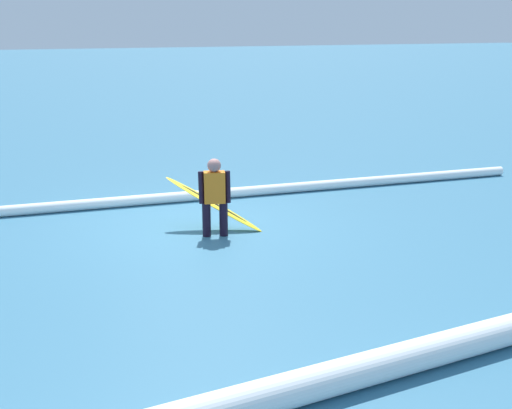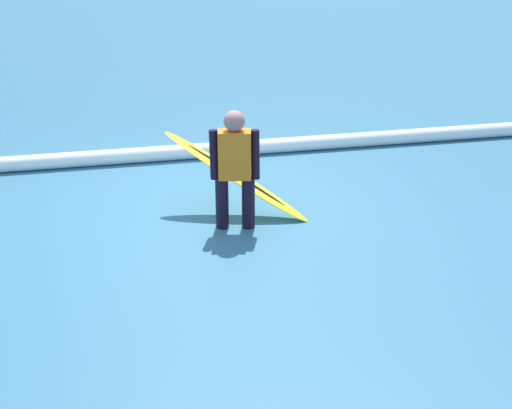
# 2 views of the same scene
# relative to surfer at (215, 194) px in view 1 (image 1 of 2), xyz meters

# --- Properties ---
(ground_plane) EXTENTS (166.65, 166.65, 0.00)m
(ground_plane) POSITION_rel_surfer_xyz_m (0.16, -0.64, -0.72)
(ground_plane) COLOR teal
(surfer) EXTENTS (0.50, 0.28, 1.30)m
(surfer) POSITION_rel_surfer_xyz_m (0.00, 0.00, 0.00)
(surfer) COLOR black
(surfer) RESTS_ON ground_plane
(surfboard) EXTENTS (1.54, 1.20, 0.90)m
(surfboard) POSITION_rel_surfer_xyz_m (-0.11, -0.39, -0.29)
(surfboard) COLOR yellow
(surfboard) RESTS_ON ground_plane
(wave_crest_foreground) EXTENTS (17.45, 1.44, 0.20)m
(wave_crest_foreground) POSITION_rel_surfer_xyz_m (1.17, -2.36, -0.62)
(wave_crest_foreground) COLOR white
(wave_crest_foreground) RESTS_ON ground_plane
(wave_crest_midground) EXTENTS (25.26, 2.15, 0.33)m
(wave_crest_midground) POSITION_rel_surfer_xyz_m (-0.86, 4.87, -0.55)
(wave_crest_midground) COLOR white
(wave_crest_midground) RESTS_ON ground_plane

